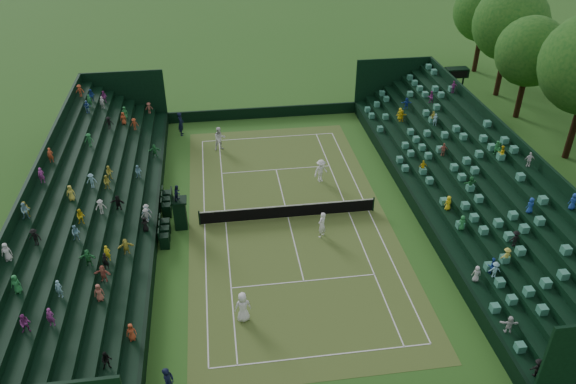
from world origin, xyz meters
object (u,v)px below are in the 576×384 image
at_px(player_near_east, 322,225).
at_px(player_far_west, 220,139).
at_px(player_near_west, 243,307).
at_px(umpire_chair, 179,210).
at_px(player_far_east, 321,171).
at_px(tennis_net, 288,211).

relative_size(player_near_east, player_far_west, 0.92).
height_order(player_near_west, player_far_west, player_far_west).
bearing_deg(umpire_chair, player_near_west, -69.01).
bearing_deg(player_near_east, player_far_west, -109.89).
distance_m(player_near_west, player_near_east, 8.48).
bearing_deg(player_near_east, player_far_east, -144.99).
distance_m(player_near_west, player_far_east, 14.75).
relative_size(tennis_net, player_far_west, 5.99).
distance_m(player_far_west, player_far_east, 9.29).
bearing_deg(tennis_net, player_far_east, 54.86).
relative_size(tennis_net, player_far_east, 6.61).
relative_size(player_far_west, player_far_east, 1.10).
bearing_deg(player_far_east, tennis_net, -152.42).
bearing_deg(player_far_east, umpire_chair, 176.45).
height_order(umpire_chair, player_near_west, umpire_chair).
height_order(tennis_net, player_far_west, player_far_west).
bearing_deg(tennis_net, umpire_chair, -179.08).
bearing_deg(player_near_west, player_far_west, -95.56).
relative_size(player_near_east, player_far_east, 1.02).
bearing_deg(player_near_east, tennis_net, -97.39).
bearing_deg(player_far_east, player_near_east, -127.59).
height_order(player_near_east, player_far_east, player_near_east).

